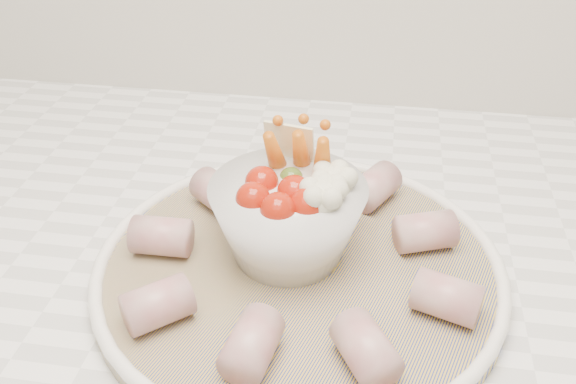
# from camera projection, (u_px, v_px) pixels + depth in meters

# --- Properties ---
(serving_platter) EXTENTS (0.45, 0.45, 0.02)m
(serving_platter) POSITION_uv_depth(u_px,v_px,m) (299.00, 267.00, 0.57)
(serving_platter) COLOR navy
(serving_platter) RESTS_ON kitchen_counter
(veggie_bowl) EXTENTS (0.14, 0.14, 0.11)m
(veggie_bowl) POSITION_uv_depth(u_px,v_px,m) (290.00, 214.00, 0.55)
(veggie_bowl) COLOR white
(veggie_bowl) RESTS_ON serving_platter
(cured_meat_rolls) EXTENTS (0.30, 0.30, 0.03)m
(cured_meat_rolls) POSITION_uv_depth(u_px,v_px,m) (299.00, 248.00, 0.55)
(cured_meat_rolls) COLOR #A54B51
(cured_meat_rolls) RESTS_ON serving_platter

